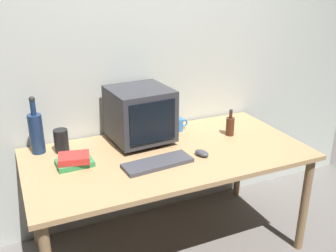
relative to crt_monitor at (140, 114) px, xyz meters
The scene contains 11 objects.
ground_plane 0.96m from the crt_monitor, 67.78° to the right, with size 6.00×6.00×0.00m, color slate.
back_wall 0.44m from the crt_monitor, 70.28° to the left, with size 4.00×0.08×2.50m, color beige.
desk 0.37m from the crt_monitor, 67.78° to the right, with size 1.78×0.90×0.73m.
crt_monitor is the anchor object (origin of this frame).
keyboard 0.41m from the crt_monitor, 94.58° to the right, with size 0.42×0.15×0.02m, color #3F3F47.
computer_mouse 0.49m from the crt_monitor, 53.91° to the right, with size 0.06×0.10×0.04m, color #3F3F47.
bottle_tall 0.66m from the crt_monitor, behind, with size 0.09×0.09×0.37m.
bottle_short 0.64m from the crt_monitor, 14.26° to the right, with size 0.06×0.06×0.19m.
book_stack 0.54m from the crt_monitor, 159.54° to the right, with size 0.22×0.17×0.07m.
mug 0.36m from the crt_monitor, 13.08° to the left, with size 0.12×0.08×0.09m.
metal_canister 0.53m from the crt_monitor, behind, with size 0.09×0.09×0.15m, color black.
Camera 1 is at (-0.89, -2.00, 1.77)m, focal length 40.61 mm.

